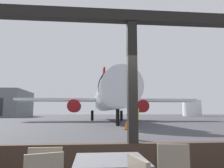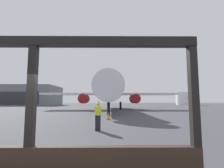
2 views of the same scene
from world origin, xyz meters
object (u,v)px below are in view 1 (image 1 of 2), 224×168
object	(u,v)px
traffic_cone	(126,125)
airplane	(109,98)
fuel_storage_tank	(192,108)
ground_crew_worker	(135,121)

from	to	relation	value
traffic_cone	airplane	bearing A→B (deg)	90.20
traffic_cone	fuel_storage_tank	distance (m)	69.51
ground_crew_worker	traffic_cone	xyz separation A→B (m)	(0.57, 6.09, -0.55)
traffic_cone	fuel_storage_tank	bearing A→B (deg)	60.71
fuel_storage_tank	ground_crew_worker	bearing A→B (deg)	-117.39
traffic_cone	ground_crew_worker	bearing A→B (deg)	-95.31
airplane	traffic_cone	distance (m)	16.63
airplane	ground_crew_worker	distance (m)	22.57
ground_crew_worker	airplane	bearing A→B (deg)	88.70
airplane	fuel_storage_tank	xyz separation A→B (m)	(34.03, 44.27, -0.64)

